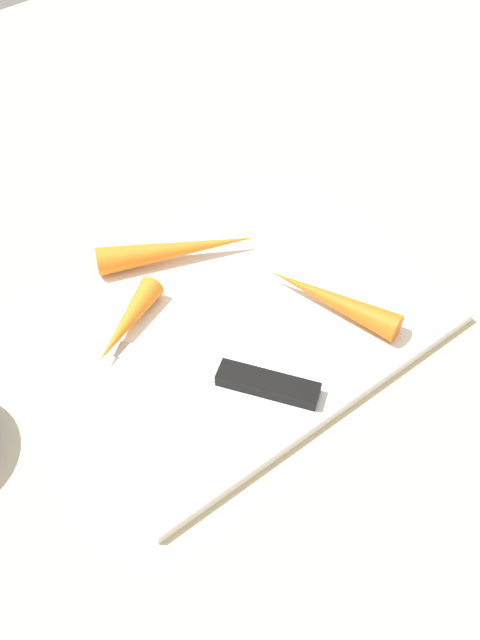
{
  "coord_description": "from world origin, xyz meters",
  "views": [
    {
      "loc": [
        -0.26,
        -0.34,
        0.53
      ],
      "look_at": [
        0.0,
        0.0,
        0.01
      ],
      "focal_mm": 40.33,
      "sensor_mm": 36.0,
      "label": 1
    }
  ],
  "objects_px": {
    "carrot_shortest": "(127,322)",
    "carrot_medium": "(332,299)",
    "carrot_longest": "(176,250)",
    "cutting_board": "(240,324)",
    "knife": "(253,381)"
  },
  "relations": [
    {
      "from": "carrot_longest",
      "to": "carrot_shortest",
      "type": "bearing_deg",
      "value": -126.58
    },
    {
      "from": "carrot_longest",
      "to": "carrot_shortest",
      "type": "distance_m",
      "value": 0.1
    },
    {
      "from": "knife",
      "to": "carrot_shortest",
      "type": "bearing_deg",
      "value": -10.41
    },
    {
      "from": "cutting_board",
      "to": "knife",
      "type": "bearing_deg",
      "value": -118.88
    },
    {
      "from": "carrot_medium",
      "to": "knife",
      "type": "bearing_deg",
      "value": 81.69
    },
    {
      "from": "carrot_longest",
      "to": "carrot_shortest",
      "type": "relative_size",
      "value": 1.65
    },
    {
      "from": "knife",
      "to": "carrot_shortest",
      "type": "height_order",
      "value": "carrot_shortest"
    },
    {
      "from": "carrot_medium",
      "to": "carrot_shortest",
      "type": "distance_m",
      "value": 0.19
    },
    {
      "from": "cutting_board",
      "to": "knife",
      "type": "distance_m",
      "value": 0.08
    },
    {
      "from": "cutting_board",
      "to": "carrot_longest",
      "type": "height_order",
      "value": "carrot_longest"
    },
    {
      "from": "carrot_shortest",
      "to": "carrot_longest",
      "type": "bearing_deg",
      "value": -179.93
    },
    {
      "from": "carrot_shortest",
      "to": "carrot_medium",
      "type": "bearing_deg",
      "value": 122.07
    },
    {
      "from": "cutting_board",
      "to": "carrot_shortest",
      "type": "height_order",
      "value": "carrot_shortest"
    },
    {
      "from": "cutting_board",
      "to": "carrot_longest",
      "type": "distance_m",
      "value": 0.1
    },
    {
      "from": "carrot_shortest",
      "to": "cutting_board",
      "type": "bearing_deg",
      "value": 120.88
    }
  ]
}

